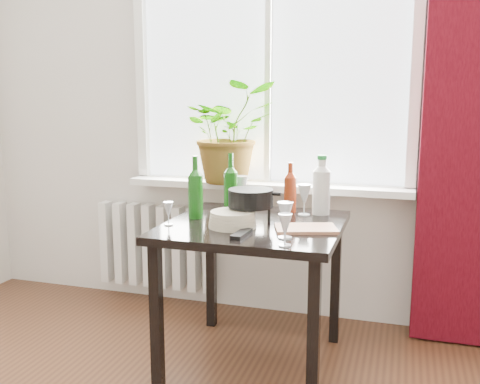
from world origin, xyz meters
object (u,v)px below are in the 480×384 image
(bottle_amber, at_px, (290,187))
(wineglass_back_center, at_px, (304,199))
(wineglass_front_left, at_px, (168,213))
(cleaning_bottle, at_px, (321,184))
(fondue_pot, at_px, (251,206))
(potted_plant, at_px, (230,132))
(tv_remote, at_px, (241,234))
(cutting_board, at_px, (306,229))
(wineglass_front_right, at_px, (285,220))
(wine_bottle_left, at_px, (195,187))
(wineglass_far_right, at_px, (285,230))
(wineglass_back_left, at_px, (241,192))
(table, at_px, (254,241))
(plate_stack, at_px, (232,219))
(radiator, at_px, (157,246))
(wine_bottle_right, at_px, (231,182))

(bottle_amber, bearing_deg, wineglass_back_center, -35.58)
(wineglass_front_left, bearing_deg, cleaning_bottle, 34.92)
(wineglass_back_center, relative_size, fondue_pot, 0.67)
(potted_plant, distance_m, tv_remote, 0.96)
(potted_plant, bearing_deg, cutting_board, -47.07)
(cutting_board, bearing_deg, wineglass_front_right, -109.90)
(wine_bottle_left, bearing_deg, bottle_amber, 33.65)
(cleaning_bottle, distance_m, wineglass_front_right, 0.55)
(wineglass_front_left, relative_size, fondue_pot, 0.46)
(wineglass_far_right, height_order, tv_remote, wineglass_far_right)
(wineglass_front_left, bearing_deg, wineglass_back_left, 66.26)
(wineglass_back_center, relative_size, cutting_board, 0.60)
(wineglass_back_left, relative_size, tv_remote, 1.12)
(wineglass_back_left, bearing_deg, table, -62.82)
(bottle_amber, height_order, wineglass_far_right, bottle_amber)
(plate_stack, bearing_deg, bottle_amber, 65.72)
(plate_stack, bearing_deg, fondue_pot, 57.84)
(wine_bottle_left, height_order, wineglass_far_right, wine_bottle_left)
(radiator, relative_size, potted_plant, 1.33)
(radiator, xyz_separation_m, wineglass_front_left, (0.47, -0.80, 0.42))
(wineglass_back_left, bearing_deg, wineglass_front_right, -56.58)
(radiator, distance_m, cutting_board, 1.37)
(potted_plant, height_order, wine_bottle_left, potted_plant)
(cleaning_bottle, bearing_deg, wine_bottle_right, -170.55)
(cleaning_bottle, height_order, wineglass_front_left, cleaning_bottle)
(bottle_amber, bearing_deg, wine_bottle_right, -163.90)
(wineglass_front_right, bearing_deg, radiator, 140.45)
(table, distance_m, wineglass_back_center, 0.36)
(radiator, xyz_separation_m, bottle_amber, (0.96, -0.33, 0.50))
(wineglass_back_left, bearing_deg, cutting_board, -42.29)
(bottle_amber, relative_size, wineglass_back_left, 1.48)
(plate_stack, height_order, cutting_board, plate_stack)
(table, height_order, cutting_board, cutting_board)
(wine_bottle_left, bearing_deg, potted_plant, 89.12)
(potted_plant, xyz_separation_m, tv_remote, (0.32, -0.81, -0.40))
(cutting_board, bearing_deg, wineglass_front_left, -171.49)
(wine_bottle_left, xyz_separation_m, plate_stack, (0.24, -0.13, -0.13))
(wineglass_front_left, bearing_deg, cutting_board, 8.51)
(radiator, bearing_deg, wineglass_front_left, -59.77)
(wineglass_back_left, bearing_deg, tv_remote, -72.89)
(bottle_amber, height_order, cleaning_bottle, cleaning_bottle)
(wineglass_back_center, bearing_deg, plate_stack, -127.93)
(potted_plant, relative_size, wineglass_front_left, 5.19)
(wineglass_back_center, distance_m, wineglass_back_left, 0.38)
(cutting_board, bearing_deg, cleaning_bottle, 87.98)
(wineglass_far_right, bearing_deg, wineglass_back_left, 120.15)
(wineglass_back_left, bearing_deg, plate_stack, -78.37)
(tv_remote, bearing_deg, fondue_pot, 100.11)
(wine_bottle_left, bearing_deg, wineglass_back_center, 23.28)
(radiator, height_order, wineglass_far_right, wineglass_far_right)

